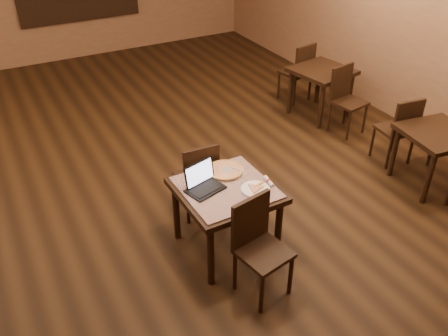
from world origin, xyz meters
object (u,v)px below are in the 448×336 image
other_table_c_chair_far (400,127)px  pizza_pan (225,171)px  tiled_table (226,195)px  other_table_a_chair_near (345,96)px  chair_main_near (258,242)px  laptop (203,182)px  other_table_c (437,141)px  chair_main_far (198,176)px  other_table_a_chair_far (300,69)px  other_table_a (322,77)px

other_table_c_chair_far → pizza_pan: bearing=10.7°
tiled_table → other_table_a_chair_near: size_ratio=0.95×
chair_main_near → laptop: bearing=93.8°
other_table_c → chair_main_far: bearing=171.8°
chair_main_far → pizza_pan: chair_main_far is taller
chair_main_near → other_table_a_chair_near: 3.44m
chair_main_far → pizza_pan: (0.12, -0.38, 0.24)m
laptop → other_table_a_chair_far: size_ratio=0.41×
pizza_pan → other_table_a_chair_near: size_ratio=0.40×
pizza_pan → other_table_a_chair_near: other_table_a_chair_near is taller
laptop → other_table_a_chair_far: 3.88m
other_table_c → tiled_table: bearing=-175.9°
pizza_pan → laptop: bearing=-157.2°
other_table_a_chair_near → other_table_c: (0.01, -1.61, 0.05)m
chair_main_near → laptop: 0.79m
pizza_pan → other_table_a: bearing=33.6°
other_table_a_chair_far → chair_main_far: bearing=25.5°
other_table_a → other_table_a_chair_far: other_table_a_chair_far is taller
laptop → other_table_c_chair_far: laptop is taller
tiled_table → chair_main_near: size_ratio=0.96×
other_table_c → other_table_c_chair_far: 0.56m
other_table_c_chair_far → chair_main_far: bearing=2.7°
tiled_table → pizza_pan: 0.29m
other_table_a_chair_near → other_table_a_chair_far: same height
chair_main_far → pizza_pan: 0.47m
chair_main_far → other_table_a_chair_far: bearing=-141.9°
other_table_c_chair_far → chair_main_near: bearing=27.5°
chair_main_near → pizza_pan: size_ratio=2.46×
pizza_pan → other_table_a: 3.18m
chair_main_near → pizza_pan: chair_main_near is taller
other_table_a → other_table_c_chair_far: size_ratio=0.99×
tiled_table → other_table_c: tiled_table is taller
chair_main_near → other_table_a_chair_near: size_ratio=0.99×
pizza_pan → other_table_a_chair_far: (2.66, 2.33, -0.21)m
chair_main_far → other_table_a_chair_near: bearing=-160.7°
tiled_table → chair_main_far: (-0.00, 0.62, -0.13)m
pizza_pan → other_table_c: pizza_pan is taller
chair_main_far → laptop: (-0.20, -0.51, 0.30)m
chair_main_near → other_table_a_chair_near: (2.77, 2.04, 0.00)m
chair_main_near → tiled_table: bearing=78.0°
chair_main_near → other_table_c_chair_far: chair_main_near is taller
chair_main_near → other_table_c: 2.82m
tiled_table → other_table_a: size_ratio=1.00×
chair_main_far → other_table_c_chair_far: bearing=177.8°
chair_main_near → pizza_pan: bearing=70.4°
chair_main_near → laptop: (-0.18, 0.72, 0.27)m
pizza_pan → other_table_c_chair_far: other_table_c_chair_far is taller
other_table_a_chair_far → other_table_a_chair_near: bearing=79.1°
chair_main_near → other_table_c: bearing=-1.8°
other_table_c → other_table_c_chair_far: size_ratio=0.93×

